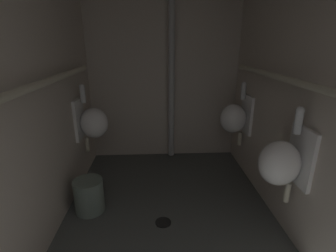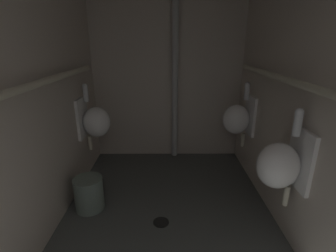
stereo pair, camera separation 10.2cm
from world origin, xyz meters
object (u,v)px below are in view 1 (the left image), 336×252
object	(u,v)px
urinal_right_mid	(282,162)
waste_bin	(89,196)
standpipe_back_wall	(172,69)
urinal_right_far	(235,118)
urinal_left_mid	(92,122)
floor_drain	(163,222)

from	to	relation	value
urinal_right_mid	waste_bin	world-z (taller)	urinal_right_mid
urinal_right_mid	standpipe_back_wall	bearing A→B (deg)	114.89
urinal_right_far	waste_bin	world-z (taller)	urinal_right_far
urinal_left_mid	floor_drain	bearing A→B (deg)	-47.82
urinal_left_mid	urinal_right_far	distance (m)	1.62
urinal_right_mid	urinal_right_far	bearing A→B (deg)	90.00
waste_bin	urinal_left_mid	bearing A→B (deg)	96.26
standpipe_back_wall	floor_drain	bearing A→B (deg)	-96.67
urinal_right_mid	urinal_left_mid	bearing A→B (deg)	147.50
urinal_right_mid	floor_drain	world-z (taller)	urinal_right_mid
urinal_left_mid	urinal_right_mid	world-z (taller)	same
urinal_left_mid	waste_bin	bearing A→B (deg)	-83.74
urinal_left_mid	urinal_right_mid	distance (m)	1.91
urinal_left_mid	urinal_right_mid	xyz separation A→B (m)	(1.61, -1.03, 0.00)
urinal_right_mid	standpipe_back_wall	xyz separation A→B (m)	(-0.71, 1.54, 0.52)
urinal_right_mid	urinal_right_far	world-z (taller)	same
urinal_right_mid	standpipe_back_wall	world-z (taller)	standpipe_back_wall
urinal_left_mid	standpipe_back_wall	distance (m)	1.16
floor_drain	standpipe_back_wall	bearing A→B (deg)	83.33
floor_drain	waste_bin	distance (m)	0.72
standpipe_back_wall	waste_bin	bearing A→B (deg)	-126.57
urinal_right_far	floor_drain	size ratio (longest dim) A/B	5.39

